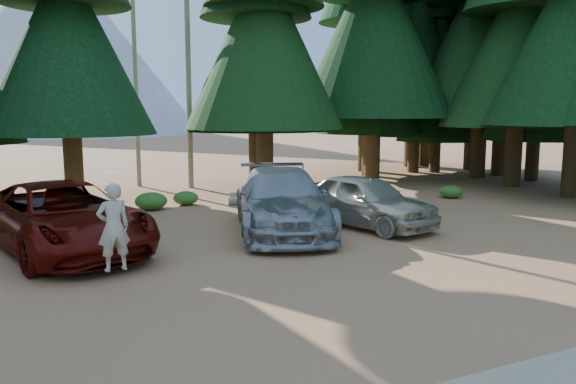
# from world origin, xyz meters

# --- Properties ---
(ground) EXTENTS (160.00, 160.00, 0.00)m
(ground) POSITION_xyz_m (0.00, 0.00, 0.00)
(ground) COLOR #A16F44
(ground) RESTS_ON ground
(forest_belt_north) EXTENTS (36.00, 7.00, 22.00)m
(forest_belt_north) POSITION_xyz_m (0.00, 15.00, 0.00)
(forest_belt_north) COLOR black
(forest_belt_north) RESTS_ON ground
(snag_front) EXTENTS (0.24, 0.24, 12.00)m
(snag_front) POSITION_xyz_m (0.80, 14.50, 6.00)
(snag_front) COLOR gray
(snag_front) RESTS_ON ground
(snag_back) EXTENTS (0.20, 0.20, 10.00)m
(snag_back) POSITION_xyz_m (-1.20, 16.00, 5.00)
(snag_back) COLOR gray
(snag_back) RESTS_ON ground
(mountain_peak) EXTENTS (48.00, 50.00, 28.00)m
(mountain_peak) POSITION_xyz_m (-2.59, 88.23, 12.71)
(mountain_peak) COLOR gray
(mountain_peak) RESTS_ON ground
(red_pickup) EXTENTS (4.23, 6.60, 1.69)m
(red_pickup) POSITION_xyz_m (-5.22, 4.51, 0.85)
(red_pickup) COLOR #5D0C07
(red_pickup) RESTS_ON ground
(silver_minivan_center) EXTENTS (4.27, 6.54, 1.76)m
(silver_minivan_center) POSITION_xyz_m (0.57, 4.36, 0.88)
(silver_minivan_center) COLOR #9C9EA4
(silver_minivan_center) RESTS_ON ground
(silver_minivan_right) EXTENTS (2.95, 4.90, 1.56)m
(silver_minivan_right) POSITION_xyz_m (3.04, 3.87, 0.78)
(silver_minivan_right) COLOR #BCB6A7
(silver_minivan_right) RESTS_ON ground
(frisbee_player) EXTENTS (0.63, 0.46, 1.83)m
(frisbee_player) POSITION_xyz_m (-4.62, 0.48, 1.32)
(frisbee_player) COLOR beige
(frisbee_player) RESTS_ON ground
(log_left) EXTENTS (4.11, 0.56, 0.29)m
(log_left) POSITION_xyz_m (-5.82, 8.03, 0.15)
(log_left) COLOR gray
(log_left) RESTS_ON ground
(log_mid) EXTENTS (2.63, 1.85, 0.25)m
(log_mid) POSITION_xyz_m (2.57, 9.93, 0.12)
(log_mid) COLOR gray
(log_mid) RESTS_ON ground
(log_right) EXTENTS (4.19, 1.35, 0.27)m
(log_right) POSITION_xyz_m (2.75, 8.72, 0.14)
(log_right) COLOR gray
(log_right) RESTS_ON ground
(shrub_left) EXTENTS (1.03, 1.03, 0.57)m
(shrub_left) POSITION_xyz_m (-6.08, 8.86, 0.28)
(shrub_left) COLOR #21591A
(shrub_left) RESTS_ON ground
(shrub_center_left) EXTENTS (1.11, 1.11, 0.61)m
(shrub_center_left) POSITION_xyz_m (-2.05, 9.50, 0.31)
(shrub_center_left) COLOR #21591A
(shrub_center_left) RESTS_ON ground
(shrub_center_right) EXTENTS (0.92, 0.92, 0.51)m
(shrub_center_right) POSITION_xyz_m (-0.68, 10.00, 0.25)
(shrub_center_right) COLOR #21591A
(shrub_center_right) RESTS_ON ground
(shrub_right) EXTENTS (0.93, 0.93, 0.51)m
(shrub_right) POSITION_xyz_m (2.40, 9.13, 0.26)
(shrub_right) COLOR #21591A
(shrub_right) RESTS_ON ground
(shrub_far_right) EXTENTS (1.12, 1.12, 0.62)m
(shrub_far_right) POSITION_xyz_m (3.83, 7.05, 0.31)
(shrub_far_right) COLOR #21591A
(shrub_far_right) RESTS_ON ground
(shrub_edge_east) EXTENTS (0.91, 0.91, 0.50)m
(shrub_edge_east) POSITION_xyz_m (9.21, 7.07, 0.25)
(shrub_edge_east) COLOR #21591A
(shrub_edge_east) RESTS_ON ground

